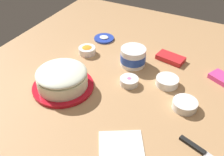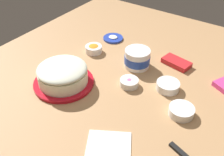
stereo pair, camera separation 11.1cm
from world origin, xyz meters
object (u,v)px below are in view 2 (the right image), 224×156
sprinkle_bowl_green (168,86)px  sprinkle_bowl_pink (129,82)px  frosting_tub (137,58)px  sprinkle_bowl_orange (94,49)px  sprinkle_bowl_rainbow (181,111)px  paper_napkin (108,148)px  frosted_cake (63,75)px  candy_box_lower (176,62)px  frosting_tub_lid (113,38)px

sprinkle_bowl_green → sprinkle_bowl_pink: bearing=26.3°
frosting_tub → sprinkle_bowl_green: frosting_tub is taller
sprinkle_bowl_green → sprinkle_bowl_orange: (0.44, -0.06, 0.00)m
sprinkle_bowl_rainbow → sprinkle_bowl_orange: bearing=-16.6°
sprinkle_bowl_rainbow → paper_napkin: 0.32m
sprinkle_bowl_rainbow → sprinkle_bowl_orange: (0.55, -0.16, 0.00)m
frosting_tub → sprinkle_bowl_orange: size_ratio=1.41×
frosted_cake → sprinkle_bowl_green: size_ratio=2.66×
candy_box_lower → paper_napkin: size_ratio=0.89×
sprinkle_bowl_pink → paper_napkin: size_ratio=0.54×
sprinkle_bowl_orange → sprinkle_bowl_pink: bearing=156.3°
paper_napkin → frosting_tub: bearing=-70.6°
frosting_tub → paper_napkin: (-0.17, 0.47, -0.04)m
sprinkle_bowl_rainbow → sprinkle_bowl_orange: size_ratio=1.13×
frosting_tub → paper_napkin: size_ratio=0.81×
sprinkle_bowl_orange → sprinkle_bowl_pink: (-0.29, 0.13, -0.00)m
frosted_cake → paper_napkin: frosted_cake is taller
sprinkle_bowl_green → candy_box_lower: (0.04, -0.19, -0.01)m
frosting_tub → candy_box_lower: size_ratio=0.91×
sprinkle_bowl_orange → sprinkle_bowl_pink: size_ratio=1.06×
frosted_cake → frosting_tub_lid: bearing=-84.1°
frosted_cake → sprinkle_bowl_pink: 0.29m
frosting_tub_lid → paper_napkin: (-0.41, 0.62, -0.00)m
sprinkle_bowl_pink → candy_box_lower: sprinkle_bowl_pink is taller
frosted_cake → frosting_tub_lid: (0.05, -0.45, -0.04)m
frosting_tub → frosting_tub_lid: size_ratio=1.11×
frosting_tub → sprinkle_bowl_green: bearing=159.2°
sprinkle_bowl_green → sprinkle_bowl_orange: size_ratio=1.14×
sprinkle_bowl_rainbow → candy_box_lower: 0.33m
frosting_tub_lid → sprinkle_bowl_pink: bearing=134.1°
frosted_cake → sprinkle_bowl_green: frosted_cake is taller
frosting_tub_lid → sprinkle_bowl_rainbow: bearing=148.6°
paper_napkin → sprinkle_bowl_rainbow: bearing=-115.0°
frosting_tub_lid → sprinkle_bowl_orange: sprinkle_bowl_orange is taller
sprinkle_bowl_rainbow → sprinkle_bowl_orange: sprinkle_bowl_orange is taller
candy_box_lower → paper_napkin: (-0.01, 0.59, -0.01)m
sprinkle_bowl_orange → candy_box_lower: 0.42m
paper_napkin → sprinkle_bowl_pink: bearing=-69.8°
frosting_tub → sprinkle_bowl_rainbow: bearing=148.9°
sprinkle_bowl_orange → sprinkle_bowl_pink: 0.32m
sprinkle_bowl_green → sprinkle_bowl_rainbow: bearing=134.6°
sprinkle_bowl_pink → paper_napkin: sprinkle_bowl_pink is taller
sprinkle_bowl_green → candy_box_lower: bearing=-77.2°
sprinkle_bowl_pink → paper_napkin: bearing=110.2°
sprinkle_bowl_green → paper_napkin: sprinkle_bowl_green is taller
sprinkle_bowl_pink → candy_box_lower: bearing=-111.5°
sprinkle_bowl_rainbow → candy_box_lower: size_ratio=0.73×
frosting_tub_lid → candy_box_lower: 0.39m
candy_box_lower → sprinkle_bowl_orange: bearing=29.3°
candy_box_lower → paper_napkin: 0.59m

